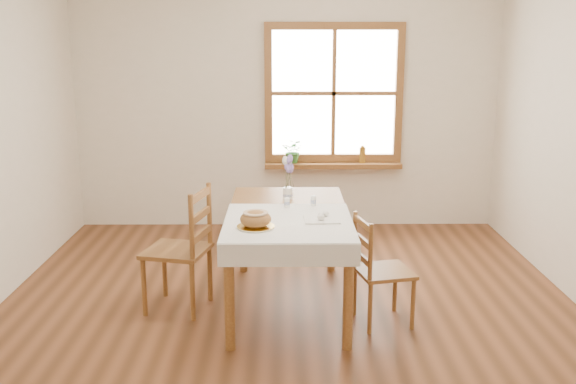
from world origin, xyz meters
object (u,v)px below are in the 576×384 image
(chair_right, at_px, (384,270))
(flower_vase, at_px, (288,194))
(dining_table, at_px, (288,222))
(chair_left, at_px, (177,249))
(bread_plate, at_px, (256,227))

(chair_right, relative_size, flower_vase, 9.22)
(dining_table, bearing_deg, chair_left, -176.08)
(chair_right, distance_m, flower_vase, 1.06)
(bread_plate, bearing_deg, chair_left, 146.81)
(bread_plate, bearing_deg, chair_right, 8.52)
(chair_right, distance_m, bread_plate, 0.99)
(chair_left, xyz_separation_m, bread_plate, (0.62, -0.40, 0.29))
(flower_vase, bearing_deg, chair_left, -152.67)
(bread_plate, bearing_deg, dining_table, 64.09)
(chair_left, distance_m, chair_right, 1.55)
(dining_table, xyz_separation_m, chair_left, (-0.84, -0.06, -0.19))
(chair_right, height_order, bread_plate, chair_right)
(dining_table, height_order, chair_right, chair_right)
(dining_table, distance_m, flower_vase, 0.40)
(chair_left, bearing_deg, flower_vase, 130.21)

